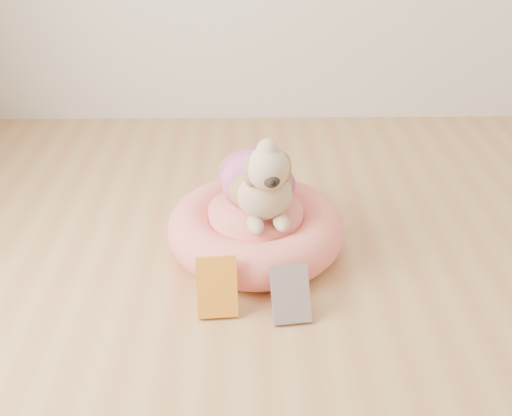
{
  "coord_description": "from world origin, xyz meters",
  "views": [
    {
      "loc": [
        -0.46,
        -0.83,
        1.25
      ],
      "look_at": [
        -0.44,
        0.91,
        0.2
      ],
      "focal_mm": 40.0,
      "sensor_mm": 36.0,
      "label": 1
    }
  ],
  "objects_px": {
    "book_yellow": "(217,287)",
    "pet_bed": "(256,228)",
    "book_white": "(290,294)",
    "dog": "(260,167)"
  },
  "relations": [
    {
      "from": "book_yellow",
      "to": "pet_bed",
      "type": "bearing_deg",
      "value": 66.15
    },
    {
      "from": "dog",
      "to": "book_yellow",
      "type": "bearing_deg",
      "value": -121.93
    },
    {
      "from": "book_white",
      "to": "book_yellow",
      "type": "bearing_deg",
      "value": 167.55
    },
    {
      "from": "dog",
      "to": "book_yellow",
      "type": "xyz_separation_m",
      "value": [
        -0.14,
        -0.36,
        -0.24
      ]
    },
    {
      "from": "pet_bed",
      "to": "book_white",
      "type": "bearing_deg",
      "value": -74.77
    },
    {
      "from": "pet_bed",
      "to": "book_white",
      "type": "distance_m",
      "value": 0.4
    },
    {
      "from": "pet_bed",
      "to": "book_yellow",
      "type": "bearing_deg",
      "value": -109.86
    },
    {
      "from": "dog",
      "to": "pet_bed",
      "type": "bearing_deg",
      "value": -175.59
    },
    {
      "from": "pet_bed",
      "to": "book_yellow",
      "type": "xyz_separation_m",
      "value": [
        -0.13,
        -0.36,
        0.01
      ]
    },
    {
      "from": "pet_bed",
      "to": "book_white",
      "type": "relative_size",
      "value": 3.53
    }
  ]
}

